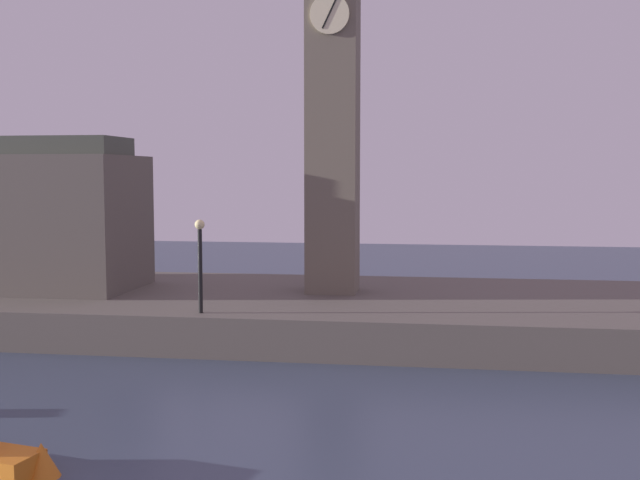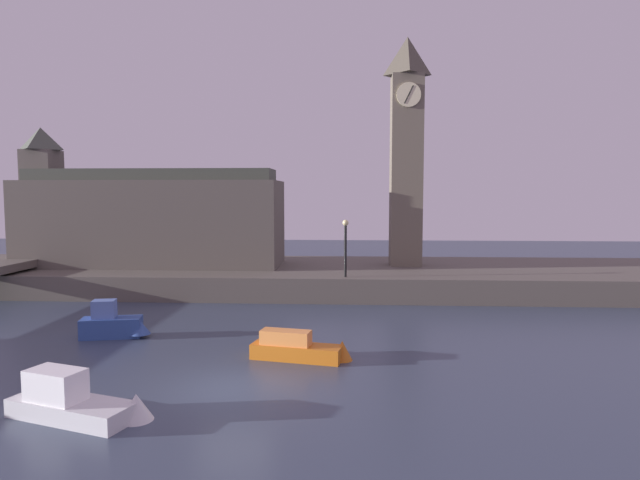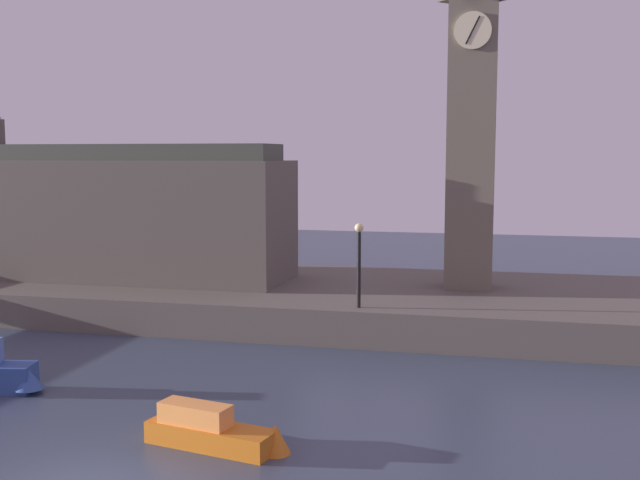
{
  "view_description": "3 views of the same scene",
  "coord_description": "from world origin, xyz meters",
  "px_view_note": "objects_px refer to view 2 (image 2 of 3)",
  "views": [
    {
      "loc": [
        11.89,
        -11.97,
        6.58
      ],
      "look_at": [
        7.7,
        16.85,
        4.06
      ],
      "focal_mm": 43.31,
      "sensor_mm": 36.0,
      "label": 1
    },
    {
      "loc": [
        3.86,
        -17.5,
        6.38
      ],
      "look_at": [
        1.99,
        16.27,
        3.6
      ],
      "focal_mm": 30.71,
      "sensor_mm": 36.0,
      "label": 2
    },
    {
      "loc": [
        9.04,
        -14.82,
        7.64
      ],
      "look_at": [
        2.11,
        14.33,
        4.27
      ],
      "focal_mm": 42.69,
      "sensor_mm": 36.0,
      "label": 3
    }
  ],
  "objects_px": {
    "parliament_hall": "(145,218)",
    "boat_ferry_white": "(84,403)",
    "boat_patrol_orange": "(304,349)",
    "boat_tour_blue": "(115,324)",
    "clock_tower": "(406,149)",
    "streetlamp": "(345,241)"
  },
  "relations": [
    {
      "from": "parliament_hall",
      "to": "boat_ferry_white",
      "type": "relative_size",
      "value": 3.88
    },
    {
      "from": "boat_patrol_orange",
      "to": "boat_ferry_white",
      "type": "distance_m",
      "value": 8.32
    },
    {
      "from": "boat_tour_blue",
      "to": "boat_ferry_white",
      "type": "bearing_deg",
      "value": -71.39
    },
    {
      "from": "parliament_hall",
      "to": "clock_tower",
      "type": "bearing_deg",
      "value": 2.78
    },
    {
      "from": "streetlamp",
      "to": "boat_ferry_white",
      "type": "xyz_separation_m",
      "value": [
        -7.28,
        -17.67,
        -3.22
      ]
    },
    {
      "from": "streetlamp",
      "to": "boat_patrol_orange",
      "type": "height_order",
      "value": "streetlamp"
    },
    {
      "from": "parliament_hall",
      "to": "boat_ferry_white",
      "type": "xyz_separation_m",
      "value": [
        6.72,
        -22.6,
        -4.33
      ]
    },
    {
      "from": "parliament_hall",
      "to": "boat_patrol_orange",
      "type": "height_order",
      "value": "parliament_hall"
    },
    {
      "from": "boat_ferry_white",
      "to": "clock_tower",
      "type": "bearing_deg",
      "value": 64.12
    },
    {
      "from": "parliament_hall",
      "to": "boat_ferry_white",
      "type": "height_order",
      "value": "parliament_hall"
    },
    {
      "from": "streetlamp",
      "to": "boat_ferry_white",
      "type": "relative_size",
      "value": 0.74
    },
    {
      "from": "clock_tower",
      "to": "parliament_hall",
      "type": "bearing_deg",
      "value": -177.22
    },
    {
      "from": "streetlamp",
      "to": "boat_tour_blue",
      "type": "xyz_separation_m",
      "value": [
        -10.26,
        -8.81,
        -3.08
      ]
    },
    {
      "from": "clock_tower",
      "to": "parliament_hall",
      "type": "height_order",
      "value": "clock_tower"
    },
    {
      "from": "streetlamp",
      "to": "boat_ferry_white",
      "type": "bearing_deg",
      "value": -112.39
    },
    {
      "from": "parliament_hall",
      "to": "boat_ferry_white",
      "type": "bearing_deg",
      "value": -73.44
    },
    {
      "from": "clock_tower",
      "to": "boat_ferry_white",
      "type": "height_order",
      "value": "clock_tower"
    },
    {
      "from": "boat_patrol_orange",
      "to": "parliament_hall",
      "type": "bearing_deg",
      "value": 126.96
    },
    {
      "from": "streetlamp",
      "to": "boat_tour_blue",
      "type": "bearing_deg",
      "value": -139.34
    },
    {
      "from": "parliament_hall",
      "to": "boat_tour_blue",
      "type": "xyz_separation_m",
      "value": [
        3.74,
        -13.74,
        -4.2
      ]
    },
    {
      "from": "clock_tower",
      "to": "boat_ferry_white",
      "type": "xyz_separation_m",
      "value": [
        -11.39,
        -23.47,
        -9.07
      ]
    },
    {
      "from": "parliament_hall",
      "to": "streetlamp",
      "type": "bearing_deg",
      "value": -19.39
    }
  ]
}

